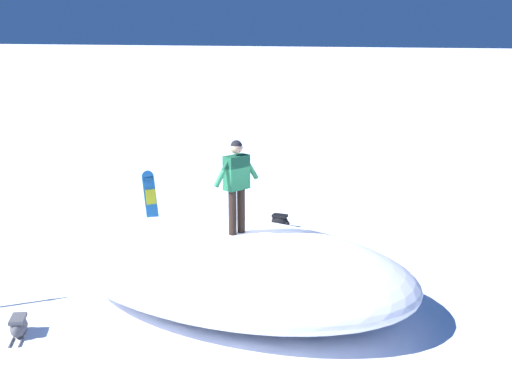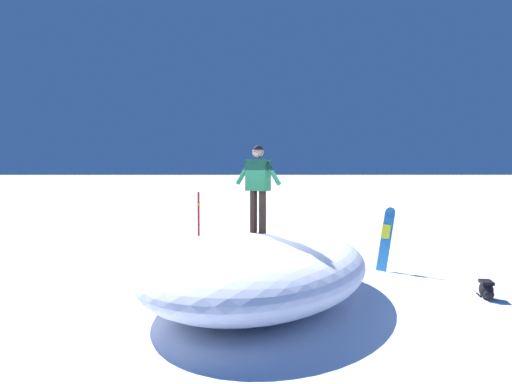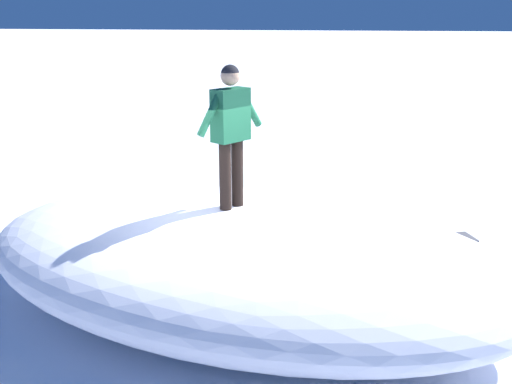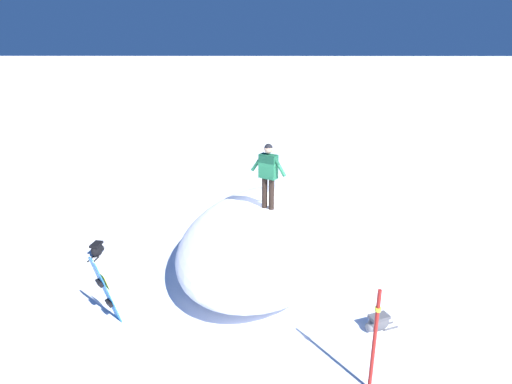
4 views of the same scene
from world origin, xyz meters
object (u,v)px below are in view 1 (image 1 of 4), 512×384
at_px(snowboard_primary_upright, 151,203).
at_px(backpack_near, 19,326).
at_px(snowboarder_standing, 237,179).
at_px(backpack_far, 280,221).

xyz_separation_m(snowboard_primary_upright, backpack_near, (-5.30, 0.15, -0.63)).
bearing_deg(snowboarder_standing, snowboard_primary_upright, 42.65).
distance_m(snowboard_primary_upright, backpack_far, 3.17).
height_order(snowboarder_standing, snowboard_primary_upright, snowboarder_standing).
bearing_deg(backpack_far, backpack_near, 155.30).
distance_m(snowboarder_standing, snowboard_primary_upright, 4.60).
height_order(snowboard_primary_upright, backpack_near, snowboard_primary_upright).
height_order(snowboarder_standing, backpack_far, snowboarder_standing).
height_order(backpack_near, backpack_far, backpack_far).
bearing_deg(snowboarder_standing, backpack_far, 1.23).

